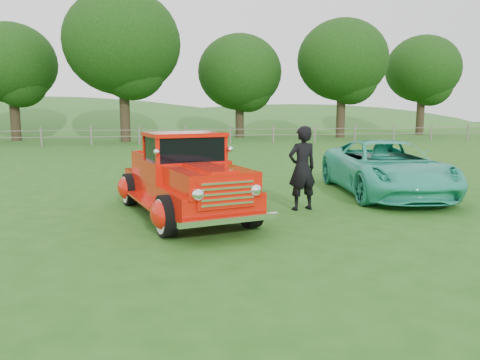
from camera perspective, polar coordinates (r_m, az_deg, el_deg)
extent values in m
plane|color=#235316|center=(9.68, 3.47, -4.85)|extent=(140.00, 140.00, 0.00)
ellipsoid|color=#2D5F23|center=(69.29, -23.97, 1.85)|extent=(84.00, 60.00, 18.00)
ellipsoid|color=#2D5F23|center=(74.80, 6.47, 3.82)|extent=(72.00, 52.00, 14.00)
cube|color=#6A6459|center=(31.26, -6.66, 5.39)|extent=(48.00, 0.04, 0.04)
cube|color=#6A6459|center=(31.24, -6.67, 6.12)|extent=(48.00, 0.04, 0.04)
cylinder|color=#302518|center=(38.35, -25.76, 7.32)|extent=(0.70, 0.70, 3.96)
ellipsoid|color=black|center=(38.50, -26.11, 12.67)|extent=(6.40, 6.40, 5.76)
cylinder|color=#302518|center=(34.16, -13.88, 8.60)|extent=(0.70, 0.70, 4.84)
ellipsoid|color=black|center=(34.46, -14.15, 15.93)|extent=(8.00, 8.00, 7.20)
cylinder|color=#302518|center=(38.83, -0.05, 8.00)|extent=(0.70, 0.70, 3.74)
ellipsoid|color=black|center=(38.94, -0.05, 13.01)|extent=(6.80, 6.80, 6.12)
cylinder|color=#302518|center=(39.25, 12.19, 8.30)|extent=(0.70, 0.70, 4.40)
ellipsoid|color=black|center=(39.45, 12.38, 14.11)|extent=(7.20, 7.20, 6.48)
cylinder|color=#302518|center=(46.09, 21.14, 7.79)|extent=(0.70, 0.70, 4.18)
ellipsoid|color=black|center=(46.23, 21.40, 12.50)|extent=(6.60, 6.60, 5.94)
cylinder|color=black|center=(8.40, -8.98, -4.36)|extent=(0.42, 0.80, 0.76)
cylinder|color=black|center=(8.98, 1.27, -3.42)|extent=(0.42, 0.80, 0.76)
cylinder|color=black|center=(11.36, -13.30, -1.12)|extent=(0.42, 0.80, 0.76)
cylinder|color=black|center=(11.80, -5.39, -0.57)|extent=(0.42, 0.80, 0.76)
cube|color=red|center=(10.05, -6.90, -1.03)|extent=(2.62, 4.85, 0.44)
ellipsoid|color=red|center=(8.37, -9.45, -4.14)|extent=(0.58, 0.83, 0.54)
ellipsoid|color=red|center=(9.00, 1.67, -3.13)|extent=(0.58, 0.83, 0.54)
ellipsoid|color=red|center=(11.34, -13.66, -0.94)|extent=(0.58, 0.83, 0.54)
ellipsoid|color=red|center=(11.81, -5.07, -0.35)|extent=(0.58, 0.83, 0.54)
cube|color=red|center=(8.55, -3.72, -0.02)|extent=(1.68, 1.87, 0.42)
cube|color=red|center=(9.90, -6.76, 1.23)|extent=(1.87, 1.69, 0.44)
cube|color=black|center=(9.85, -6.81, 3.94)|extent=(1.67, 1.43, 0.50)
cube|color=red|center=(9.83, -6.84, 5.57)|extent=(1.77, 1.55, 0.08)
cube|color=red|center=(11.28, -9.07, 1.87)|extent=(1.61, 2.18, 0.45)
cube|color=white|center=(7.83, -1.56, -1.69)|extent=(1.06, 0.35, 0.50)
cube|color=white|center=(7.83, -1.26, -4.91)|extent=(1.78, 0.53, 0.10)
cube|color=white|center=(12.37, -10.37, -0.06)|extent=(1.68, 0.51, 0.10)
imported|color=#2CB393|center=(13.05, 17.33, 1.45)|extent=(3.02, 5.42, 1.43)
imported|color=black|center=(10.56, 7.59, 1.43)|extent=(0.77, 0.59, 1.89)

